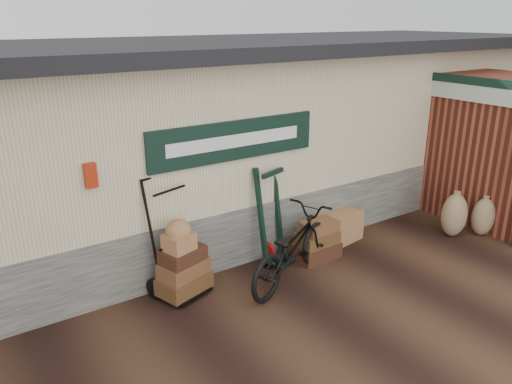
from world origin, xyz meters
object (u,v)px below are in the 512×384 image
(green_barrow, at_px, (272,215))
(bicycle, at_px, (291,244))
(porter_trolley, at_px, (172,235))
(suitcase_stack, at_px, (317,240))
(wicker_hamper, at_px, (338,227))

(green_barrow, height_order, bicycle, green_barrow)
(porter_trolley, height_order, suitcase_stack, porter_trolley)
(porter_trolley, xyz_separation_m, wicker_hamper, (2.98, -0.02, -0.59))
(green_barrow, xyz_separation_m, bicycle, (-0.14, -0.66, -0.18))
(porter_trolley, distance_m, suitcase_stack, 2.33)
(green_barrow, relative_size, bicycle, 0.77)
(porter_trolley, relative_size, bicycle, 0.85)
(suitcase_stack, distance_m, bicycle, 0.88)
(green_barrow, distance_m, suitcase_stack, 0.83)
(suitcase_stack, distance_m, wicker_hamper, 0.79)
(suitcase_stack, xyz_separation_m, bicycle, (-0.76, -0.34, 0.26))
(suitcase_stack, xyz_separation_m, wicker_hamper, (0.73, 0.30, -0.06))
(bicycle, bearing_deg, porter_trolley, 44.11)
(porter_trolley, bearing_deg, wicker_hamper, -17.35)
(wicker_hamper, bearing_deg, porter_trolley, 179.54)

